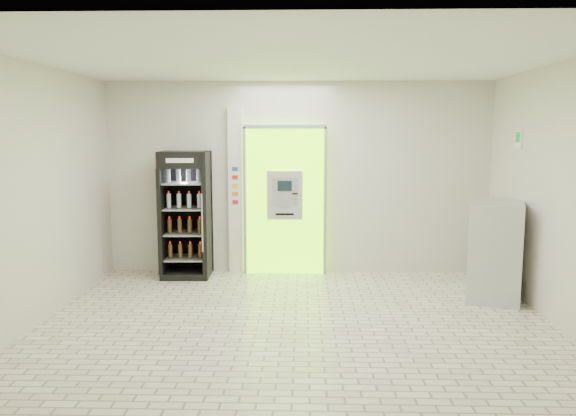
{
  "coord_description": "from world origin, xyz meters",
  "views": [
    {
      "loc": [
        0.09,
        -6.3,
        2.2
      ],
      "look_at": [
        -0.12,
        1.2,
        1.2
      ],
      "focal_mm": 35.0,
      "sensor_mm": 36.0,
      "label": 1
    }
  ],
  "objects": [
    {
      "name": "ground",
      "position": [
        0.0,
        0.0,
        0.0
      ],
      "size": [
        6.0,
        6.0,
        0.0
      ],
      "primitive_type": "plane",
      "color": "beige",
      "rests_on": "ground"
    },
    {
      "name": "room_shell",
      "position": [
        0.0,
        0.0,
        1.84
      ],
      "size": [
        6.0,
        6.0,
        6.0
      ],
      "color": "beige",
      "rests_on": "ground"
    },
    {
      "name": "pillar",
      "position": [
        -0.98,
        2.45,
        1.3
      ],
      "size": [
        0.22,
        0.11,
        2.6
      ],
      "color": "silver",
      "rests_on": "ground"
    },
    {
      "name": "beverage_cooler",
      "position": [
        -1.72,
        2.18,
        0.93
      ],
      "size": [
        0.75,
        0.7,
        1.93
      ],
      "rotation": [
        0.0,
        0.0,
        0.04
      ],
      "color": "black",
      "rests_on": "ground"
    },
    {
      "name": "atm_assembly",
      "position": [
        -0.2,
        2.41,
        1.17
      ],
      "size": [
        1.3,
        0.24,
        2.33
      ],
      "color": "#79E603",
      "rests_on": "ground"
    },
    {
      "name": "exit_sign",
      "position": [
        2.99,
        1.4,
        2.12
      ],
      "size": [
        0.02,
        0.22,
        0.26
      ],
      "color": "white",
      "rests_on": "room_shell"
    },
    {
      "name": "steel_cabinet",
      "position": [
        2.66,
        1.14,
        0.65
      ],
      "size": [
        0.97,
        1.15,
        1.31
      ],
      "rotation": [
        0.0,
        0.0,
        -0.34
      ],
      "color": "#B5B8BE",
      "rests_on": "ground"
    }
  ]
}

